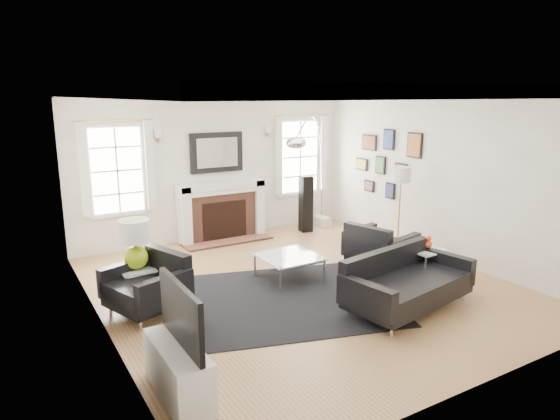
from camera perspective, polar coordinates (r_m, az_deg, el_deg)
floor at (r=7.35m, az=2.47°, el=-8.63°), size 6.00×6.00×0.00m
back_wall at (r=9.57m, az=-7.31°, el=5.08°), size 5.50×0.04×2.80m
front_wall at (r=4.80m, az=22.58°, el=-3.90°), size 5.50×0.04×2.80m
left_wall at (r=5.94m, az=-20.23°, el=-0.55°), size 0.04×6.00×2.80m
right_wall at (r=8.74m, az=17.90°, el=3.79°), size 0.04×6.00×2.80m
ceiling at (r=6.82m, az=2.71°, el=13.77°), size 5.50×6.00×0.02m
crown_molding at (r=6.82m, az=2.70°, el=13.26°), size 5.50×6.00×0.12m
fireplace at (r=9.54m, az=-6.66°, el=-0.17°), size 1.70×0.69×1.11m
mantel_mirror at (r=9.50m, az=-7.24°, el=6.54°), size 1.05×0.07×0.75m
window_left at (r=8.95m, az=-18.14°, el=4.36°), size 1.24×0.15×1.62m
window_right at (r=10.38m, az=2.26°, el=6.13°), size 1.24×0.15×1.62m
gallery_wall at (r=9.60m, az=12.05°, el=5.73°), size 0.04×1.73×1.29m
tv_unit at (r=4.85m, az=-11.50°, el=-16.77°), size 0.35×1.00×1.09m
area_rug at (r=6.86m, az=-0.08°, el=-10.21°), size 3.46×3.14×0.01m
sofa at (r=6.73m, az=14.05°, el=-8.13°), size 1.96×1.15×0.60m
armchair_left at (r=6.60m, az=-14.63°, el=-8.43°), size 1.07×1.14×0.62m
armchair_right at (r=8.02m, az=11.16°, el=-4.31°), size 1.04×1.12×0.63m
coffee_table at (r=7.46m, az=1.05°, el=-5.48°), size 0.84×0.84×0.37m
side_table_left at (r=6.90m, az=-15.98°, el=-7.26°), size 0.44×0.44×0.48m
nesting_table at (r=7.49m, az=16.45°, el=-5.22°), size 0.50×0.42×0.55m
gourd_lamp at (r=6.75m, az=-16.23°, el=-3.41°), size 0.42×0.42×0.66m
orange_vase at (r=7.43m, az=16.56°, el=-3.59°), size 0.12×0.12×0.19m
arc_floor_lamp at (r=9.44m, az=3.49°, el=4.49°), size 1.71×1.58×2.42m
stick_floor_lamp at (r=8.60m, az=13.67°, el=3.43°), size 0.31×0.31×1.53m
speaker_tower at (r=10.03m, az=2.97°, el=0.71°), size 0.25×0.25×1.14m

